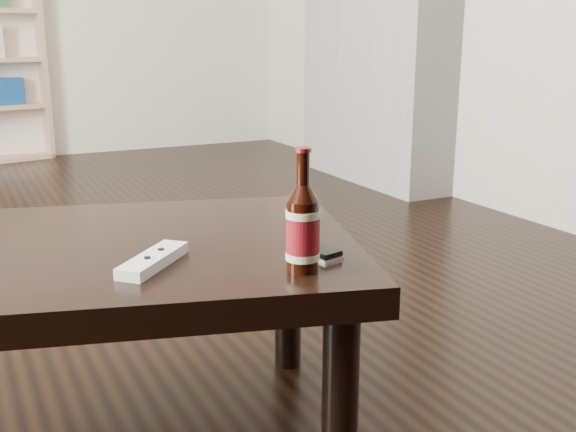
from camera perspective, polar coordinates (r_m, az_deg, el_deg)
name	(u,v)px	position (r m, az deg, el deg)	size (l,w,h in m)	color
coffee_table	(64,274)	(1.47, -18.41, -4.65)	(1.35, 1.01, 0.45)	black
beer_bottle	(303,229)	(1.21, 1.26, -1.08)	(0.08, 0.08, 0.23)	black
phone	(318,252)	(1.32, 2.56, -3.04)	(0.07, 0.10, 0.02)	silver
remote	(153,260)	(1.29, -11.35, -3.68)	(0.17, 0.17, 0.02)	white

